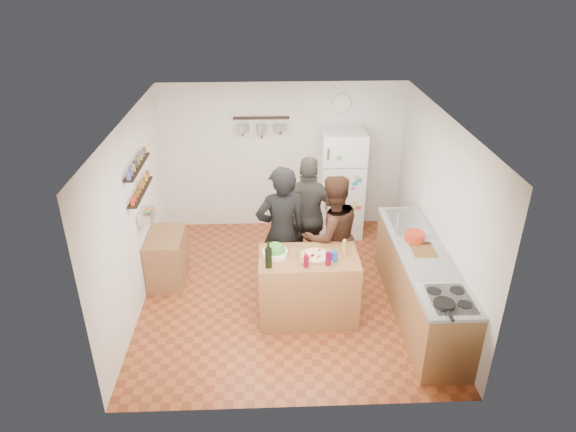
{
  "coord_description": "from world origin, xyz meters",
  "views": [
    {
      "loc": [
        -0.25,
        -6.01,
        4.26
      ],
      "look_at": [
        0.0,
        0.1,
        1.15
      ],
      "focal_mm": 32.0,
      "sensor_mm": 36.0,
      "label": 1
    }
  ],
  "objects_px": {
    "prep_island": "(308,287)",
    "salad_bowl": "(275,253)",
    "skillet": "(444,304)",
    "fridge": "(341,183)",
    "wall_clock": "(342,103)",
    "person_center": "(331,236)",
    "salt_canister": "(334,256)",
    "counter_run": "(421,284)",
    "wine_bottle": "(269,258)",
    "pepper_mill": "(344,248)",
    "side_table": "(167,258)",
    "person_back": "(309,217)",
    "red_bowl": "(414,236)",
    "person_left": "(281,233)"
  },
  "relations": [
    {
      "from": "person_back",
      "to": "counter_run",
      "type": "bearing_deg",
      "value": 151.6
    },
    {
      "from": "pepper_mill",
      "to": "person_left",
      "type": "bearing_deg",
      "value": 147.04
    },
    {
      "from": "wine_bottle",
      "to": "person_back",
      "type": "height_order",
      "value": "person_back"
    },
    {
      "from": "skillet",
      "to": "side_table",
      "type": "bearing_deg",
      "value": 148.88
    },
    {
      "from": "person_back",
      "to": "red_bowl",
      "type": "relative_size",
      "value": 6.97
    },
    {
      "from": "skillet",
      "to": "fridge",
      "type": "bearing_deg",
      "value": 100.88
    },
    {
      "from": "prep_island",
      "to": "salad_bowl",
      "type": "height_order",
      "value": "salad_bowl"
    },
    {
      "from": "red_bowl",
      "to": "skillet",
      "type": "bearing_deg",
      "value": -92.02
    },
    {
      "from": "wine_bottle",
      "to": "salt_canister",
      "type": "height_order",
      "value": "wine_bottle"
    },
    {
      "from": "person_center",
      "to": "red_bowl",
      "type": "bearing_deg",
      "value": 146.98
    },
    {
      "from": "person_left",
      "to": "wall_clock",
      "type": "relative_size",
      "value": 6.34
    },
    {
      "from": "prep_island",
      "to": "side_table",
      "type": "xyz_separation_m",
      "value": [
        -1.97,
        0.94,
        -0.09
      ]
    },
    {
      "from": "salt_canister",
      "to": "fridge",
      "type": "distance_m",
      "value": 2.46
    },
    {
      "from": "prep_island",
      "to": "counter_run",
      "type": "xyz_separation_m",
      "value": [
        1.47,
        0.0,
        -0.01
      ]
    },
    {
      "from": "pepper_mill",
      "to": "skillet",
      "type": "height_order",
      "value": "pepper_mill"
    },
    {
      "from": "prep_island",
      "to": "salad_bowl",
      "type": "xyz_separation_m",
      "value": [
        -0.42,
        0.05,
        0.49
      ]
    },
    {
      "from": "wall_clock",
      "to": "side_table",
      "type": "xyz_separation_m",
      "value": [
        -2.69,
        -1.69,
        -1.78
      ]
    },
    {
      "from": "prep_island",
      "to": "wall_clock",
      "type": "distance_m",
      "value": 3.21
    },
    {
      "from": "person_center",
      "to": "salt_canister",
      "type": "bearing_deg",
      "value": 65.19
    },
    {
      "from": "red_bowl",
      "to": "wine_bottle",
      "type": "bearing_deg",
      "value": -163.67
    },
    {
      "from": "person_center",
      "to": "fridge",
      "type": "xyz_separation_m",
      "value": [
        0.37,
        1.72,
        0.03
      ]
    },
    {
      "from": "prep_island",
      "to": "red_bowl",
      "type": "bearing_deg",
      "value": 13.56
    },
    {
      "from": "fridge",
      "to": "counter_run",
      "type": "bearing_deg",
      "value": -71.94
    },
    {
      "from": "prep_island",
      "to": "pepper_mill",
      "type": "height_order",
      "value": "pepper_mill"
    },
    {
      "from": "prep_island",
      "to": "person_back",
      "type": "bearing_deg",
      "value": 85.3
    },
    {
      "from": "wine_bottle",
      "to": "side_table",
      "type": "distance_m",
      "value": 1.99
    },
    {
      "from": "salad_bowl",
      "to": "red_bowl",
      "type": "relative_size",
      "value": 1.22
    },
    {
      "from": "pepper_mill",
      "to": "person_left",
      "type": "height_order",
      "value": "person_left"
    },
    {
      "from": "prep_island",
      "to": "wall_clock",
      "type": "xyz_separation_m",
      "value": [
        0.72,
        2.63,
        1.69
      ]
    },
    {
      "from": "prep_island",
      "to": "side_table",
      "type": "relative_size",
      "value": 1.56
    },
    {
      "from": "person_center",
      "to": "person_back",
      "type": "height_order",
      "value": "person_back"
    },
    {
      "from": "salt_canister",
      "to": "counter_run",
      "type": "bearing_deg",
      "value": 6.0
    },
    {
      "from": "pepper_mill",
      "to": "side_table",
      "type": "relative_size",
      "value": 0.2
    },
    {
      "from": "person_left",
      "to": "wine_bottle",
      "type": "bearing_deg",
      "value": 64.96
    },
    {
      "from": "wine_bottle",
      "to": "wall_clock",
      "type": "distance_m",
      "value": 3.3
    },
    {
      "from": "person_back",
      "to": "wall_clock",
      "type": "xyz_separation_m",
      "value": [
        0.63,
        1.53,
        1.25
      ]
    },
    {
      "from": "person_center",
      "to": "person_back",
      "type": "xyz_separation_m",
      "value": [
        -0.26,
        0.52,
        0.03
      ]
    },
    {
      "from": "counter_run",
      "to": "red_bowl",
      "type": "xyz_separation_m",
      "value": [
        -0.05,
        0.34,
        0.52
      ]
    },
    {
      "from": "side_table",
      "to": "pepper_mill",
      "type": "bearing_deg",
      "value": -20.14
    },
    {
      "from": "prep_island",
      "to": "wine_bottle",
      "type": "distance_m",
      "value": 0.8
    },
    {
      "from": "fridge",
      "to": "wall_clock",
      "type": "xyz_separation_m",
      "value": [
        0.0,
        0.33,
        1.25
      ]
    },
    {
      "from": "salt_canister",
      "to": "pepper_mill",
      "type": "bearing_deg",
      "value": 48.58
    },
    {
      "from": "counter_run",
      "to": "wine_bottle",
      "type": "bearing_deg",
      "value": -173.54
    },
    {
      "from": "wine_bottle",
      "to": "red_bowl",
      "type": "bearing_deg",
      "value": 16.33
    },
    {
      "from": "person_center",
      "to": "wall_clock",
      "type": "relative_size",
      "value": 5.82
    },
    {
      "from": "salt_canister",
      "to": "skillet",
      "type": "distance_m",
      "value": 1.44
    },
    {
      "from": "prep_island",
      "to": "salt_canister",
      "type": "relative_size",
      "value": 9.22
    },
    {
      "from": "pepper_mill",
      "to": "person_back",
      "type": "xyz_separation_m",
      "value": [
        -0.36,
        1.05,
        -0.09
      ]
    },
    {
      "from": "salad_bowl",
      "to": "red_bowl",
      "type": "xyz_separation_m",
      "value": [
        1.84,
        0.29,
        0.03
      ]
    },
    {
      "from": "salad_bowl",
      "to": "wall_clock",
      "type": "bearing_deg",
      "value": 66.22
    }
  ]
}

